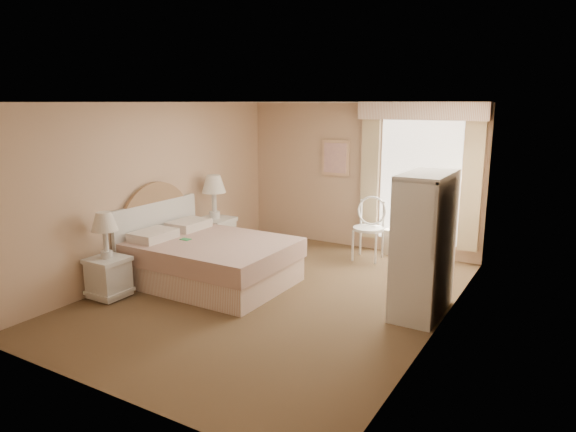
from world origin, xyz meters
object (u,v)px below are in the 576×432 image
Objects in this scene: round_table at (417,239)px; armoire at (424,256)px; bed at (207,258)px; nightstand_near at (108,266)px; nightstand_far at (215,226)px; cafe_chair at (370,223)px.

armoire is (0.59, -1.73, 0.28)m from round_table.
nightstand_near is at bearing -122.80° from bed.
nightstand_far reaches higher than round_table.
nightstand_far reaches higher than nightstand_near.
nightstand_near is at bearing -132.75° from round_table.
armoire reaches higher than cafe_chair.
armoire reaches higher than bed.
round_table is (3.06, 1.10, -0.07)m from nightstand_far.
round_table is (2.34, 2.20, 0.08)m from bed.
armoire is (3.65, 1.58, 0.28)m from nightstand_near.
nightstand_near reaches higher than round_table.
bed is 1.89× the size of nightstand_near.
cafe_chair is at bearing 55.90° from nightstand_near.
bed is 1.24× the size of armoire.
round_table is 1.85m from armoire.
armoire is (1.38, -1.77, 0.12)m from cafe_chair.
round_table is at bearing 19.69° from nightstand_far.
nightstand_far is 1.30× the size of cafe_chair.
nightstand_near is 2.22m from nightstand_far.
round_table is 0.38× the size of armoire.
armoire is at bearing -71.27° from round_table.
nightstand_near is at bearing -128.29° from cafe_chair.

